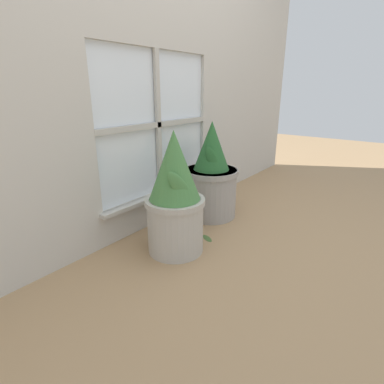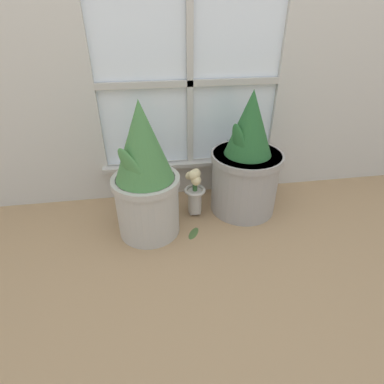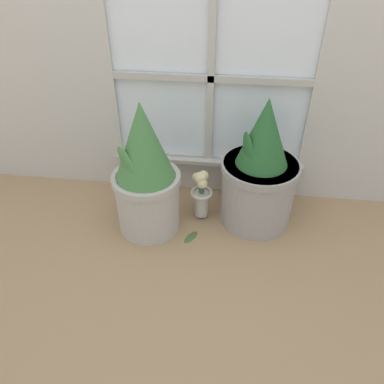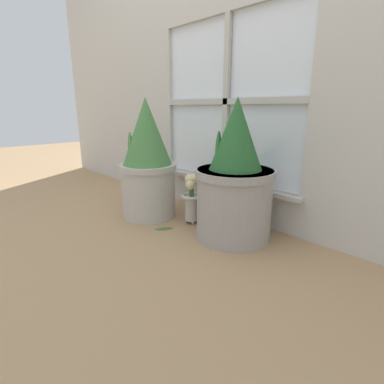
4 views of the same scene
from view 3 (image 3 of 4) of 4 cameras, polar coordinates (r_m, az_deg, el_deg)
name	(u,v)px [view 3 (image 3 of 4)]	position (r m, az deg, el deg)	size (l,w,h in m)	color
ground_plane	(199,244)	(2.03, 1.11, -7.99)	(10.00, 10.00, 0.00)	tan
potted_plant_left	(146,174)	(1.94, -7.09, 2.73)	(0.36, 0.36, 0.75)	#B7B2A8
potted_plant_right	(260,174)	(2.03, 10.25, 2.72)	(0.42, 0.42, 0.74)	#9E9993
flower_vase	(201,192)	(2.10, 1.42, 0.04)	(0.13, 0.13, 0.31)	#BCB7AD
fallen_leaf	(191,237)	(2.07, -0.18, -6.84)	(0.09, 0.12, 0.01)	#476633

